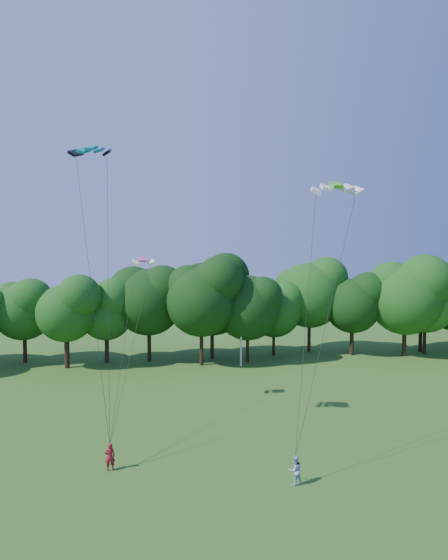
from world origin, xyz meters
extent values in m
cylinder|color=silver|center=(6.64, 32.35, 4.13)|extent=(0.21, 0.21, 8.27)
cube|color=silver|center=(6.64, 32.35, 8.06)|extent=(1.63, 0.44, 0.08)
imported|color=maroon|center=(-6.26, 10.39, 0.80)|extent=(0.64, 0.49, 1.59)
imported|color=#AABFEC|center=(3.66, 6.88, 0.79)|extent=(0.86, 0.72, 1.57)
cube|color=#048285|center=(-7.39, 14.12, 19.16)|extent=(2.73, 1.71, 0.57)
cube|color=green|center=(7.40, 10.26, 16.67)|extent=(3.27, 1.92, 0.65)
cube|color=#E63F83|center=(-4.19, 20.10, 12.07)|extent=(1.87, 0.95, 0.38)
cylinder|color=black|center=(4.08, 36.78, 2.43)|extent=(0.44, 0.44, 4.86)
ellipsoid|color=black|center=(4.08, 36.78, 8.84)|extent=(9.72, 9.72, 10.61)
cylinder|color=#302013|center=(31.18, 35.20, 1.94)|extent=(0.42, 0.42, 3.88)
ellipsoid|color=#2E5C1C|center=(31.18, 35.20, 7.06)|extent=(7.76, 7.76, 8.47)
camera|label=1|loc=(-4.49, -14.90, 12.26)|focal=28.00mm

